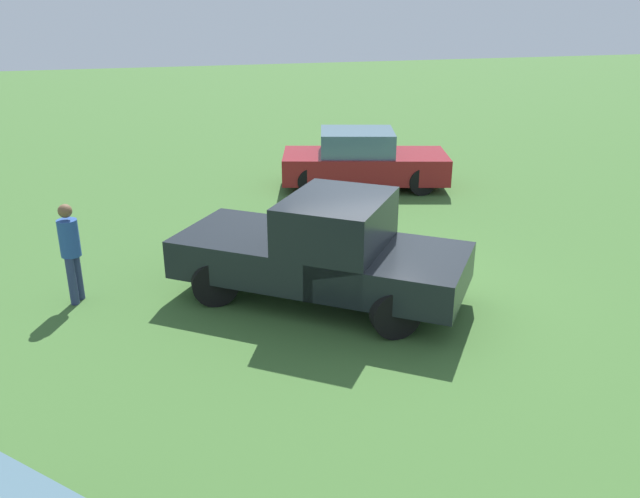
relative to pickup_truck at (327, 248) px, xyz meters
name	(u,v)px	position (x,y,z in m)	size (l,w,h in m)	color
ground_plane	(373,291)	(0.87, 0.14, -0.93)	(80.00, 80.00, 0.00)	#3D662D
pickup_truck	(327,248)	(0.00, 0.00, 0.00)	(4.95, 4.38, 1.80)	black
sedan_far	(363,161)	(2.86, 6.45, -0.22)	(4.62, 2.94, 1.50)	black
person_visitor	(70,248)	(-4.01, 1.08, 0.02)	(0.42, 0.42, 1.69)	navy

